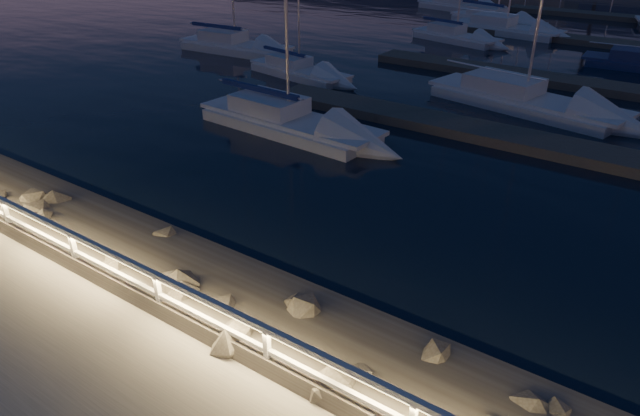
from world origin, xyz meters
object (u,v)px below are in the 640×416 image
Objects in this scene: sailboat_f at (297,69)px; sailboat_j at (503,27)px; sailboat_i at (495,19)px; sailboat_n at (459,5)px; sailboat_e at (454,35)px; sailboat_a at (233,44)px; sailboat_b at (285,119)px; guard_rail at (224,317)px; sailboat_c at (520,97)px.

sailboat_f is 0.80× the size of sailboat_j.
sailboat_n reaches higher than sailboat_i.
sailboat_f is at bearing -74.12° from sailboat_n.
sailboat_e is 0.80× the size of sailboat_n.
sailboat_n is at bearing 74.43° from sailboat_a.
sailboat_e is 0.81× the size of sailboat_j.
sailboat_e is (-1.56, 21.44, -0.05)m from sailboat_b.
sailboat_j reaches higher than sailboat_a.
sailboat_a is at bearing 132.65° from guard_rail.
sailboat_b is at bearing -67.10° from sailboat_n.
sailboat_j is at bearing -38.35° from sailboat_n.
sailboat_i reaches higher than sailboat_e.
guard_rail is 14.48m from sailboat_b.
sailboat_b is 26.27m from sailboat_j.
sailboat_i is (10.57, 19.67, -0.00)m from sailboat_a.
guard_rail is at bearing -60.65° from sailboat_n.
sailboat_a is (-20.15, 21.88, -0.90)m from guard_rail.
sailboat_a is at bearing -101.03° from sailboat_i.
sailboat_j is (-7.70, 38.28, -0.91)m from guard_rail.
sailboat_b is 11.41m from sailboat_c.
sailboat_n is (-6.95, 34.94, -0.01)m from sailboat_b.
sailboat_a is at bearing -171.87° from sailboat_c.
sailboat_e is at bearing -56.60° from sailboat_n.
sailboat_f is at bearing 123.73° from guard_rail.
sailboat_j is 0.99× the size of sailboat_n.
sailboat_f is at bearing -161.89° from sailboat_c.
sailboat_f is 22.42m from sailboat_i.
sailboat_b is 1.07× the size of sailboat_i.
guard_rail is at bearing -51.27° from sailboat_a.
sailboat_e is at bearing 86.54° from sailboat_f.
sailboat_j is at bearing 122.67° from sailboat_c.
sailboat_c is 18.72m from sailboat_j.
sailboat_i is at bearing 124.06° from sailboat_c.
sailboat_n is at bearing 104.58° from sailboat_b.
sailboat_e is (-9.60, 33.46, -0.95)m from guard_rail.
sailboat_i is 0.96× the size of sailboat_j.
sailboat_i is at bearing 91.28° from sailboat_f.
sailboat_e is at bearing 97.50° from sailboat_b.
guard_rail is at bearing -60.64° from sailboat_e.
sailboat_f is 0.83× the size of sailboat_i.
sailboat_i is at bearing 57.81° from sailboat_a.
sailboat_i is at bearing 102.98° from guard_rail.
sailboat_a is 7.63m from sailboat_f.
sailboat_b reaches higher than sailboat_a.
guard_rail is 3.85× the size of sailboat_e.
sailboat_e is 14.46m from sailboat_f.
sailboat_i is 0.96× the size of sailboat_n.
sailboat_n is (-14.15, 26.09, -0.01)m from sailboat_c.
sailboat_j is at bearing 92.61° from sailboat_b.
sailboat_e is 5.18m from sailboat_j.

